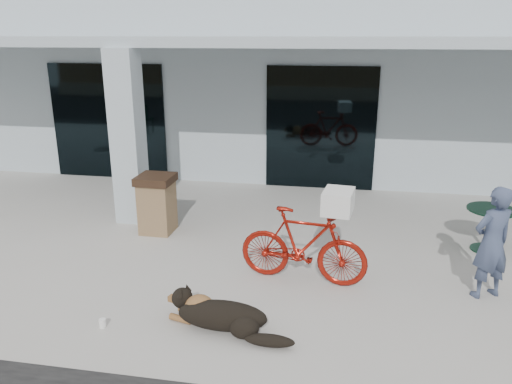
% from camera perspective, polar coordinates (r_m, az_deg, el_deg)
% --- Properties ---
extents(ground, '(80.00, 80.00, 0.00)m').
position_cam_1_polar(ground, '(7.24, -9.96, -10.16)').
color(ground, '#AEABA4').
rests_on(ground, ground).
extents(building, '(22.00, 7.00, 4.50)m').
position_cam_1_polar(building, '(14.71, 1.08, 13.34)').
color(building, '#AAB8C0').
rests_on(building, ground).
extents(storefront_glass_left, '(2.80, 0.06, 2.70)m').
position_cam_1_polar(storefront_glass_left, '(12.44, -16.50, 7.68)').
color(storefront_glass_left, black).
rests_on(storefront_glass_left, ground).
extents(storefront_glass_right, '(2.40, 0.06, 2.70)m').
position_cam_1_polar(storefront_glass_right, '(11.16, 7.36, 7.18)').
color(storefront_glass_right, black).
rests_on(storefront_glass_right, ground).
extents(column, '(0.50, 0.50, 3.12)m').
position_cam_1_polar(column, '(9.30, -14.42, 6.01)').
color(column, '#AAB8C0').
rests_on(column, ground).
extents(overhang, '(22.00, 2.80, 0.18)m').
position_cam_1_polar(overhang, '(9.87, -3.62, 16.81)').
color(overhang, '#AAB8C0').
rests_on(overhang, column).
extents(bicycle, '(1.84, 0.73, 1.08)m').
position_cam_1_polar(bicycle, '(6.99, 5.41, -6.10)').
color(bicycle, maroon).
rests_on(bicycle, ground).
extents(laundry_basket, '(0.44, 0.56, 0.30)m').
position_cam_1_polar(laundry_basket, '(6.67, 9.36, -1.07)').
color(laundry_basket, white).
rests_on(laundry_basket, bicycle).
extents(dog, '(1.30, 0.72, 0.41)m').
position_cam_1_polar(dog, '(6.03, -3.87, -13.74)').
color(dog, black).
rests_on(dog, ground).
extents(cup_near_dog, '(0.08, 0.08, 0.10)m').
position_cam_1_polar(cup_near_dog, '(6.41, -17.13, -14.13)').
color(cup_near_dog, white).
rests_on(cup_near_dog, ground).
extents(cafe_table_far, '(0.89, 0.89, 0.71)m').
position_cam_1_polar(cafe_table_far, '(8.82, 25.08, -3.92)').
color(cafe_table_far, '#113222').
rests_on(cafe_table_far, ground).
extents(person, '(0.66, 0.58, 1.53)m').
position_cam_1_polar(person, '(7.16, 25.34, -5.27)').
color(person, '#3C4764').
rests_on(person, ground).
extents(cup_on_table, '(0.11, 0.11, 0.12)m').
position_cam_1_polar(cup_on_table, '(8.80, 26.37, -1.27)').
color(cup_on_table, white).
rests_on(cup_on_table, cafe_table_far).
extents(trash_receptacle, '(0.61, 0.61, 1.03)m').
position_cam_1_polar(trash_receptacle, '(8.86, -11.25, -1.34)').
color(trash_receptacle, brown).
rests_on(trash_receptacle, ground).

